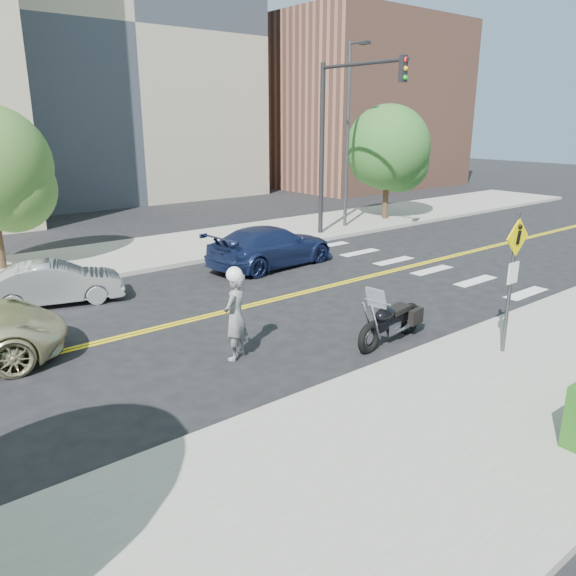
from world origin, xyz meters
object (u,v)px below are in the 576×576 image
(motorcyclist, at_px, (235,314))
(parked_car_blue, at_px, (271,246))
(pedestrian_sign, at_px, (513,270))
(parked_car_silver, at_px, (55,283))
(motorcycle, at_px, (391,312))

(motorcyclist, height_order, parked_car_blue, motorcyclist)
(pedestrian_sign, distance_m, parked_car_blue, 9.55)
(motorcyclist, height_order, parked_car_silver, motorcyclist)
(pedestrian_sign, xyz_separation_m, parked_car_blue, (0.90, 9.42, -1.25))
(motorcyclist, relative_size, parked_car_silver, 0.57)
(pedestrian_sign, bearing_deg, motorcycle, 118.74)
(motorcyclist, bearing_deg, parked_car_silver, -103.73)
(pedestrian_sign, relative_size, motorcycle, 1.27)
(motorcycle, bearing_deg, parked_car_silver, 114.75)
(pedestrian_sign, bearing_deg, motorcyclist, 141.37)
(pedestrian_sign, height_order, parked_car_blue, pedestrian_sign)
(motorcycle, relative_size, parked_car_blue, 0.48)
(pedestrian_sign, distance_m, parked_car_silver, 11.79)
(parked_car_blue, bearing_deg, pedestrian_sign, 169.36)
(pedestrian_sign, xyz_separation_m, parked_car_silver, (-6.30, 9.86, -1.37))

